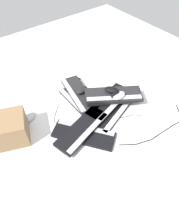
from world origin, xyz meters
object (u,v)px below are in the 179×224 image
object	(u,v)px
mouse_5	(112,90)
mouse_1	(75,79)
keyboard_1	(84,134)
keyboard_2	(112,112)
mouse_4	(119,95)
keyboard_4	(109,102)
cardboard_box	(11,129)
keyboard_7	(113,94)
keyboard_0	(81,103)
keyboard_6	(79,94)
mouse_3	(85,89)
mouse_6	(118,95)
mouse_2	(30,117)
keyboard_5	(114,96)
keyboard_3	(83,129)
mouse_0	(82,90)

from	to	relation	value
mouse_5	mouse_1	bearing A→B (deg)	-22.79
keyboard_1	mouse_5	bearing A→B (deg)	-70.40
keyboard_2	mouse_4	world-z (taller)	mouse_4
keyboard_2	mouse_4	bearing A→B (deg)	-75.35
keyboard_4	cardboard_box	size ratio (longest dim) A/B	2.16
keyboard_7	cardboard_box	xyz separation A→B (m)	(0.18, 0.77, -0.01)
keyboard_0	keyboard_2	world-z (taller)	same
keyboard_7	mouse_1	world-z (taller)	keyboard_7
keyboard_1	keyboard_2	distance (m)	0.31
keyboard_6	mouse_3	world-z (taller)	keyboard_6
keyboard_6	mouse_6	xyz separation A→B (m)	(-0.28, -0.17, 0.10)
keyboard_7	mouse_2	bearing A→B (deg)	66.25
keyboard_2	keyboard_7	distance (m)	0.14
mouse_5	keyboard_5	bearing A→B (deg)	-154.05
keyboard_4	keyboard_0	bearing A→B (deg)	46.25
mouse_4	mouse_6	size ratio (longest dim) A/B	1.00
keyboard_1	keyboard_4	world-z (taller)	keyboard_4
keyboard_1	keyboard_4	bearing A→B (deg)	-72.01
keyboard_5	mouse_1	distance (m)	0.43
keyboard_4	mouse_4	distance (m)	0.12
keyboard_3	mouse_6	bearing A→B (deg)	-84.55
keyboard_3	mouse_3	world-z (taller)	keyboard_3
keyboard_2	mouse_5	distance (m)	0.17
keyboard_5	keyboard_1	bearing A→B (deg)	107.26
mouse_1	mouse_5	xyz separation A→B (m)	(-0.40, -0.08, 0.12)
keyboard_1	mouse_1	world-z (taller)	mouse_1
mouse_2	mouse_3	world-z (taller)	same
keyboard_4	mouse_0	distance (m)	0.25
mouse_0	mouse_5	bearing A→B (deg)	-58.67
keyboard_5	mouse_0	bearing A→B (deg)	38.40
mouse_4	mouse_5	distance (m)	0.08
keyboard_2	cardboard_box	xyz separation A→B (m)	(0.26, 0.70, 0.08)
keyboard_4	keyboard_1	bearing A→B (deg)	107.99
keyboard_0	mouse_3	bearing A→B (deg)	-49.57
keyboard_4	keyboard_5	distance (m)	0.06
keyboard_2	mouse_3	world-z (taller)	mouse_3
keyboard_3	keyboard_5	distance (m)	0.39
keyboard_0	mouse_3	size ratio (longest dim) A/B	4.01
keyboard_2	keyboard_4	distance (m)	0.09
keyboard_6	mouse_6	distance (m)	0.34
keyboard_5	mouse_3	world-z (taller)	keyboard_5
keyboard_7	mouse_4	xyz separation A→B (m)	(-0.06, 0.00, 0.04)
keyboard_1	mouse_5	world-z (taller)	mouse_5
keyboard_0	keyboard_2	distance (m)	0.27
mouse_2	mouse_3	bearing A→B (deg)	-26.24
keyboard_0	keyboard_6	distance (m)	0.08
mouse_5	cardboard_box	distance (m)	0.78
keyboard_7	mouse_1	xyz separation A→B (m)	(0.42, 0.08, -0.08)
keyboard_3	keyboard_6	bearing A→B (deg)	-31.66
mouse_3	mouse_6	distance (m)	0.34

